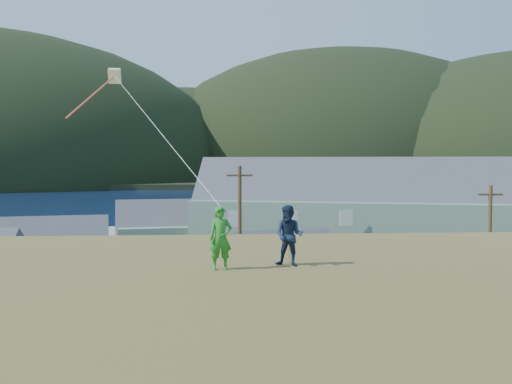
# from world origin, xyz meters

# --- Properties ---
(ground) EXTENTS (900.00, 900.00, 0.00)m
(ground) POSITION_xyz_m (0.00, 0.00, 0.00)
(ground) COLOR #0A1638
(ground) RESTS_ON ground
(grass_strip) EXTENTS (110.00, 8.00, 0.10)m
(grass_strip) POSITION_xyz_m (0.00, -2.00, 0.05)
(grass_strip) COLOR #4C3D19
(grass_strip) RESTS_ON ground
(waterfront_lot) EXTENTS (72.00, 36.00, 0.12)m
(waterfront_lot) POSITION_xyz_m (0.00, 17.00, 0.06)
(waterfront_lot) COLOR #28282B
(waterfront_lot) RESTS_ON ground
(wharf) EXTENTS (26.00, 14.00, 0.90)m
(wharf) POSITION_xyz_m (-6.00, 40.00, 0.45)
(wharf) COLOR gray
(wharf) RESTS_ON ground
(far_shore) EXTENTS (900.00, 320.00, 2.00)m
(far_shore) POSITION_xyz_m (0.00, 330.00, 1.00)
(far_shore) COLOR black
(far_shore) RESTS_ON ground
(far_hills) EXTENTS (760.00, 265.00, 143.00)m
(far_hills) POSITION_xyz_m (35.59, 279.38, 2.00)
(far_hills) COLOR black
(far_hills) RESTS_ON ground
(lodge) EXTENTS (37.17, 18.89, 12.60)m
(lodge) POSITION_xyz_m (14.54, 21.47, 4.84)
(lodge) COLOR slate
(lodge) RESTS_ON waterfront_lot
(shed_palegreen_near) EXTENTS (10.05, 7.27, 6.66)m
(shed_palegreen_near) POSITION_xyz_m (-14.44, 12.45, 2.52)
(shed_palegreen_near) COLOR gray
(shed_palegreen_near) RESTS_ON waterfront_lot
(shed_white) EXTENTS (8.29, 6.36, 5.91)m
(shed_white) POSITION_xyz_m (3.89, 6.97, 2.28)
(shed_white) COLOR silver
(shed_white) RESTS_ON waterfront_lot
(shed_palegreen_far) EXTENTS (11.66, 7.74, 7.31)m
(shed_palegreen_far) POSITION_xyz_m (-6.02, 25.57, 2.79)
(shed_palegreen_far) COLOR gray
(shed_palegreen_far) RESTS_ON waterfront_lot
(utility_poles) EXTENTS (33.54, 0.24, 9.59)m
(utility_poles) POSITION_xyz_m (-0.34, 1.50, 4.62)
(utility_poles) COLOR #47331E
(utility_poles) RESTS_ON waterfront_lot
(parked_cars) EXTENTS (25.24, 11.38, 1.57)m
(parked_cars) POSITION_xyz_m (-8.30, 20.71, 0.85)
(parked_cars) COLOR #AAAAAF
(parked_cars) RESTS_ON waterfront_lot
(kite_flyer_green) EXTENTS (0.63, 0.46, 1.60)m
(kite_flyer_green) POSITION_xyz_m (-0.89, -19.54, 8.00)
(kite_flyer_green) COLOR #248323
(kite_flyer_green) RESTS_ON hillside
(kite_flyer_navy) EXTENTS (0.96, 0.87, 1.60)m
(kite_flyer_navy) POSITION_xyz_m (0.91, -19.14, 8.00)
(kite_flyer_navy) COLOR #172540
(kite_flyer_navy) RESTS_ON hillside
(kite_rig) EXTENTS (2.63, 4.15, 9.86)m
(kite_rig) POSITION_xyz_m (-4.90, -12.00, 13.00)
(kite_rig) COLOR #F9FABE
(kite_rig) RESTS_ON ground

